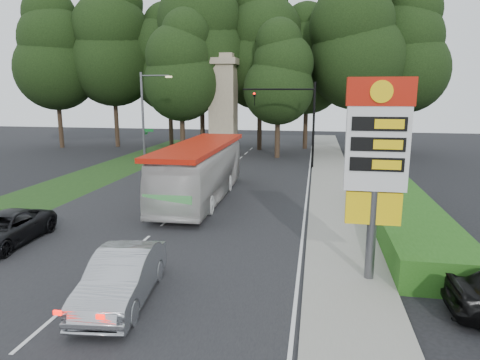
% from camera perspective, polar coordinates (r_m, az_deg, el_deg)
% --- Properties ---
extents(ground, '(120.00, 120.00, 0.00)m').
position_cam_1_polar(ground, '(15.65, -19.02, -13.10)').
color(ground, black).
rests_on(ground, ground).
extents(road_surface, '(14.00, 80.00, 0.02)m').
position_cam_1_polar(road_surface, '(26.16, -6.28, -2.51)').
color(road_surface, black).
rests_on(road_surface, ground).
extents(sidewalk_right, '(3.00, 80.00, 0.12)m').
position_cam_1_polar(sidewalk_right, '(25.16, 12.67, -3.19)').
color(sidewalk_right, gray).
rests_on(sidewalk_right, ground).
extents(grass_verge_left, '(5.00, 50.00, 0.02)m').
position_cam_1_polar(grass_verge_left, '(35.22, -18.47, 0.63)').
color(grass_verge_left, '#193814').
rests_on(grass_verge_left, ground).
extents(hedge, '(3.00, 14.00, 1.20)m').
position_cam_1_polar(hedge, '(21.55, 21.18, -4.73)').
color(hedge, '#215115').
rests_on(hedge, ground).
extents(gas_station_pylon, '(2.10, 0.45, 6.85)m').
position_cam_1_polar(gas_station_pylon, '(14.57, 17.76, 3.46)').
color(gas_station_pylon, '#59595E').
rests_on(gas_station_pylon, ground).
extents(traffic_signal_mast, '(6.10, 0.35, 7.20)m').
position_cam_1_polar(traffic_signal_mast, '(36.39, 7.74, 8.86)').
color(traffic_signal_mast, black).
rests_on(traffic_signal_mast, ground).
extents(streetlight_signs, '(2.75, 0.98, 8.00)m').
position_cam_1_polar(streetlight_signs, '(37.21, -12.52, 8.39)').
color(streetlight_signs, '#59595E').
rests_on(streetlight_signs, ground).
extents(monument, '(3.00, 3.00, 10.05)m').
position_cam_1_polar(monument, '(43.33, -2.24, 9.97)').
color(monument, gray).
rests_on(monument, ground).
extents(tree_far_west, '(8.96, 8.96, 17.60)m').
position_cam_1_polar(tree_far_west, '(54.10, -23.52, 15.30)').
color(tree_far_west, '#2D2116').
rests_on(tree_far_west, ground).
extents(tree_west_mid, '(9.80, 9.80, 19.25)m').
position_cam_1_polar(tree_west_mid, '(52.98, -16.70, 16.94)').
color(tree_west_mid, '#2D2116').
rests_on(tree_west_mid, ground).
extents(tree_west_near, '(8.40, 8.40, 16.50)m').
position_cam_1_polar(tree_west_near, '(52.37, -9.48, 15.49)').
color(tree_west_near, '#2D2116').
rests_on(tree_west_near, ground).
extents(tree_center_left, '(10.08, 10.08, 19.80)m').
position_cam_1_polar(tree_center_left, '(47.28, -5.23, 18.47)').
color(tree_center_left, '#2D2116').
rests_on(tree_center_left, ground).
extents(tree_center_right, '(9.24, 9.24, 18.15)m').
position_cam_1_polar(tree_center_right, '(47.95, 2.71, 17.20)').
color(tree_center_right, '#2D2116').
rests_on(tree_center_right, ground).
extents(tree_east_near, '(8.12, 8.12, 15.95)m').
position_cam_1_polar(tree_east_near, '(49.44, 8.98, 15.35)').
color(tree_east_near, '#2D2116').
rests_on(tree_east_near, ground).
extents(tree_east_mid, '(9.52, 9.52, 18.70)m').
position_cam_1_polar(tree_east_mid, '(45.74, 15.50, 17.50)').
color(tree_east_mid, '#2D2116').
rests_on(tree_east_mid, ground).
extents(tree_far_east, '(8.68, 8.68, 17.05)m').
position_cam_1_polar(tree_far_east, '(48.28, 21.36, 15.61)').
color(tree_far_east, '#2D2116').
rests_on(tree_far_east, ground).
extents(tree_monument_left, '(7.28, 7.28, 14.30)m').
position_cam_1_polar(tree_monument_left, '(43.45, -7.90, 14.59)').
color(tree_monument_left, '#2D2116').
rests_on(tree_monument_left, ground).
extents(tree_monument_right, '(6.72, 6.72, 13.20)m').
position_cam_1_polar(tree_monument_right, '(42.01, 5.15, 13.84)').
color(tree_monument_right, '#2D2116').
rests_on(tree_monument_right, ground).
extents(transit_bus, '(3.13, 12.24, 3.39)m').
position_cam_1_polar(transit_bus, '(25.73, -5.26, 1.11)').
color(transit_bus, silver).
rests_on(transit_bus, ground).
extents(sedan_silver, '(2.24, 4.99, 1.59)m').
position_cam_1_polar(sedan_silver, '(13.99, -15.47, -12.36)').
color(sedan_silver, '#ABADB3').
rests_on(sedan_silver, ground).
extents(suv_charcoal, '(2.44, 4.99, 1.36)m').
position_cam_1_polar(suv_charcoal, '(20.78, -28.96, -5.78)').
color(suv_charcoal, black).
rests_on(suv_charcoal, ground).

